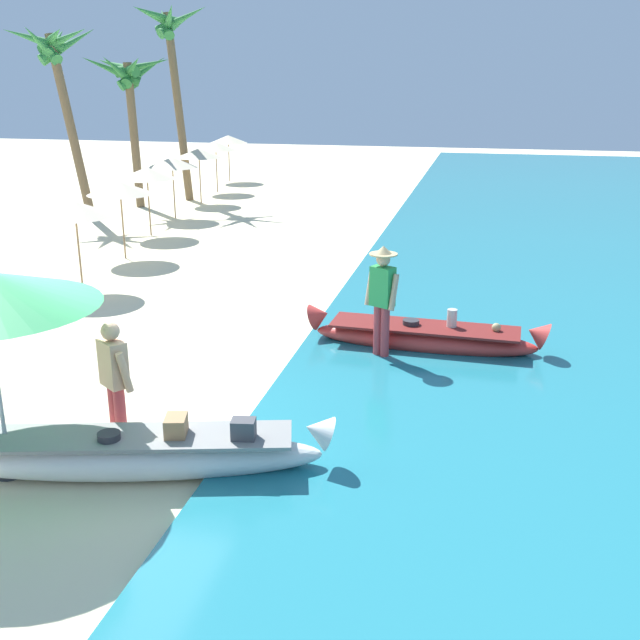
{
  "coord_description": "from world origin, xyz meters",
  "views": [
    {
      "loc": [
        4.64,
        -8.03,
        4.4
      ],
      "look_at": [
        2.3,
        2.38,
        0.9
      ],
      "focal_mm": 42.4,
      "sensor_mm": 36.0,
      "label": 1
    }
  ],
  "objects_px": {
    "palm_tree_mid_cluster": "(129,82)",
    "person_tourist_customer": "(115,380)",
    "person_vendor_hatted": "(382,295)",
    "palm_tree_tall_inland": "(171,43)",
    "boat_white_foreground": "(131,454)",
    "palm_tree_leaning_seaward": "(56,61)",
    "boat_red_midground": "(424,337)"
  },
  "relations": [
    {
      "from": "boat_red_midground",
      "to": "person_tourist_customer",
      "type": "relative_size",
      "value": 2.4
    },
    {
      "from": "boat_red_midground",
      "to": "person_vendor_hatted",
      "type": "distance_m",
      "value": 1.19
    },
    {
      "from": "person_tourist_customer",
      "to": "boat_red_midground",
      "type": "bearing_deg",
      "value": 52.51
    },
    {
      "from": "person_tourist_customer",
      "to": "palm_tree_mid_cluster",
      "type": "xyz_separation_m",
      "value": [
        -7.63,
        16.41,
        3.18
      ]
    },
    {
      "from": "boat_red_midground",
      "to": "palm_tree_mid_cluster",
      "type": "bearing_deg",
      "value": 132.03
    },
    {
      "from": "boat_white_foreground",
      "to": "boat_red_midground",
      "type": "xyz_separation_m",
      "value": [
        2.87,
        4.83,
        -0.03
      ]
    },
    {
      "from": "boat_red_midground",
      "to": "palm_tree_leaning_seaward",
      "type": "relative_size",
      "value": 0.68
    },
    {
      "from": "boat_white_foreground",
      "to": "person_tourist_customer",
      "type": "bearing_deg",
      "value": 127.9
    },
    {
      "from": "boat_white_foreground",
      "to": "person_tourist_customer",
      "type": "height_order",
      "value": "person_tourist_customer"
    },
    {
      "from": "person_vendor_hatted",
      "to": "palm_tree_tall_inland",
      "type": "xyz_separation_m",
      "value": [
        -9.47,
        14.42,
        4.26
      ]
    },
    {
      "from": "person_tourist_customer",
      "to": "palm_tree_leaning_seaward",
      "type": "distance_m",
      "value": 17.08
    },
    {
      "from": "boat_white_foreground",
      "to": "palm_tree_mid_cluster",
      "type": "relative_size",
      "value": 0.92
    },
    {
      "from": "person_vendor_hatted",
      "to": "palm_tree_leaning_seaward",
      "type": "bearing_deg",
      "value": 137.9
    },
    {
      "from": "person_tourist_customer",
      "to": "palm_tree_leaning_seaward",
      "type": "relative_size",
      "value": 0.28
    },
    {
      "from": "boat_white_foreground",
      "to": "palm_tree_mid_cluster",
      "type": "xyz_separation_m",
      "value": [
        -8.05,
        16.95,
        3.83
      ]
    },
    {
      "from": "palm_tree_tall_inland",
      "to": "palm_tree_leaning_seaward",
      "type": "distance_m",
      "value": 4.55
    },
    {
      "from": "boat_red_midground",
      "to": "person_tourist_customer",
      "type": "bearing_deg",
      "value": -127.49
    },
    {
      "from": "person_vendor_hatted",
      "to": "palm_tree_leaning_seaward",
      "type": "xyz_separation_m",
      "value": [
        -11.49,
        10.39,
        3.64
      ]
    },
    {
      "from": "palm_tree_tall_inland",
      "to": "palm_tree_mid_cluster",
      "type": "bearing_deg",
      "value": -114.99
    },
    {
      "from": "boat_red_midground",
      "to": "palm_tree_leaning_seaward",
      "type": "height_order",
      "value": "palm_tree_leaning_seaward"
    },
    {
      "from": "boat_white_foreground",
      "to": "boat_red_midground",
      "type": "bearing_deg",
      "value": 59.29
    },
    {
      "from": "palm_tree_mid_cluster",
      "to": "palm_tree_leaning_seaward",
      "type": "bearing_deg",
      "value": -117.82
    },
    {
      "from": "palm_tree_tall_inland",
      "to": "palm_tree_leaning_seaward",
      "type": "xyz_separation_m",
      "value": [
        -2.02,
        -4.03,
        -0.62
      ]
    },
    {
      "from": "person_tourist_customer",
      "to": "palm_tree_tall_inland",
      "type": "distance_m",
      "value": 19.88
    },
    {
      "from": "boat_red_midground",
      "to": "person_vendor_hatted",
      "type": "xyz_separation_m",
      "value": [
        -0.64,
        -0.57,
        0.84
      ]
    },
    {
      "from": "boat_red_midground",
      "to": "palm_tree_tall_inland",
      "type": "distance_m",
      "value": 17.89
    },
    {
      "from": "person_vendor_hatted",
      "to": "person_tourist_customer",
      "type": "height_order",
      "value": "person_vendor_hatted"
    },
    {
      "from": "palm_tree_mid_cluster",
      "to": "person_tourist_customer",
      "type": "bearing_deg",
      "value": -65.07
    },
    {
      "from": "boat_white_foreground",
      "to": "palm_tree_mid_cluster",
      "type": "distance_m",
      "value": 19.15
    },
    {
      "from": "boat_red_midground",
      "to": "person_tourist_customer",
      "type": "height_order",
      "value": "person_tourist_customer"
    },
    {
      "from": "palm_tree_tall_inland",
      "to": "palm_tree_mid_cluster",
      "type": "relative_size",
      "value": 1.32
    },
    {
      "from": "person_tourist_customer",
      "to": "palm_tree_mid_cluster",
      "type": "relative_size",
      "value": 0.33
    }
  ]
}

